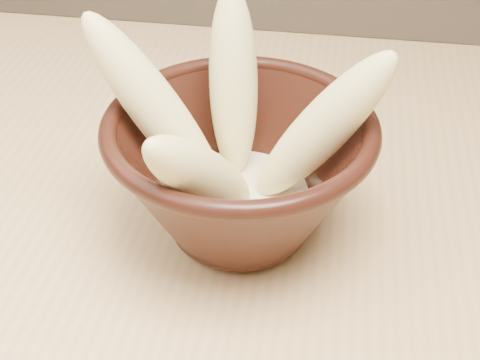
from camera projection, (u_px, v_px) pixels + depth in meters
name	position (u px, v px, depth m)	size (l,w,h in m)	color
table	(231.00, 311.00, 0.59)	(1.20, 0.80, 0.75)	tan
bowl	(240.00, 170.00, 0.51)	(0.21, 0.21, 0.11)	black
milk_puddle	(240.00, 198.00, 0.53)	(0.12, 0.12, 0.02)	beige
banana_upright	(234.00, 84.00, 0.52)	(0.04, 0.04, 0.15)	#FAEB93
banana_left	(157.00, 110.00, 0.49)	(0.04, 0.04, 0.17)	#FAEB93
banana_right	(322.00, 129.00, 0.48)	(0.04, 0.04, 0.16)	#FAEB93
banana_front	(202.00, 176.00, 0.45)	(0.04, 0.04, 0.15)	#FAEB93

